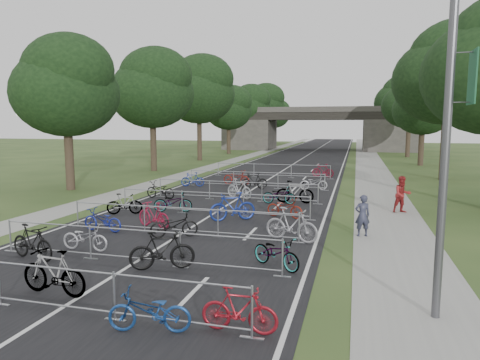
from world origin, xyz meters
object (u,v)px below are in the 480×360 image
(bike_1, at_px, (54,273))
(pedestrian_a, at_px, (362,216))
(overpass_bridge, at_px, (317,129))
(lamppost, at_px, (449,123))
(bike_2, at_px, (149,312))
(pedestrian_b, at_px, (402,195))

(bike_1, xyz_separation_m, pedestrian_a, (7.49, 7.93, 0.21))
(overpass_bridge, height_order, lamppost, lamppost)
(overpass_bridge, distance_m, lamppost, 63.55)
(lamppost, height_order, pedestrian_a, lamppost)
(bike_2, height_order, pedestrian_a, pedestrian_a)
(pedestrian_a, bearing_deg, bike_2, 46.29)
(bike_2, bearing_deg, bike_1, -121.71)
(overpass_bridge, relative_size, pedestrian_b, 17.43)
(lamppost, distance_m, pedestrian_a, 7.76)
(lamppost, distance_m, pedestrian_b, 12.31)
(overpass_bridge, xyz_separation_m, pedestrian_a, (6.80, -56.23, -2.73))
(lamppost, bearing_deg, overpass_bridge, 97.53)
(bike_1, distance_m, pedestrian_b, 16.02)
(lamppost, xyz_separation_m, bike_1, (-9.02, -1.16, -3.69))
(bike_2, xyz_separation_m, pedestrian_b, (6.19, 14.13, 0.44))
(overpass_bridge, height_order, pedestrian_a, overpass_bridge)
(pedestrian_a, bearing_deg, lamppost, 84.29)
(overpass_bridge, height_order, bike_2, overpass_bridge)
(overpass_bridge, xyz_separation_m, bike_1, (-0.69, -64.16, -2.95))
(bike_2, bearing_deg, pedestrian_b, 144.37)
(bike_1, bearing_deg, pedestrian_a, 141.76)
(pedestrian_b, bearing_deg, lamppost, -114.49)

